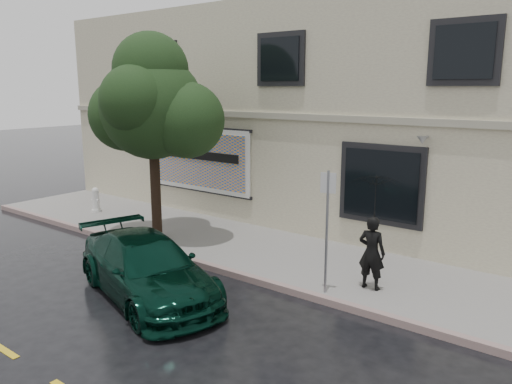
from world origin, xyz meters
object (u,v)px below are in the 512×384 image
Objects in this scene: street_tree at (152,108)px; fire_hydrant at (96,200)px; car at (147,268)px; pedestrian at (372,253)px.

street_tree is 5.28m from fire_hydrant.
fire_hydrant is at bearing 80.49° from car.
street_tree is (-2.72, 2.70, 3.21)m from car.
car is at bearing 35.67° from pedestrian.
street_tree is at bearing 6.11° from fire_hydrant.
pedestrian reaches higher than fire_hydrant.
street_tree is at bearing -0.28° from pedestrian.
fire_hydrant is (-4.06, 0.80, -3.29)m from street_tree.
pedestrian is 0.31× the size of street_tree.
street_tree reaches higher than pedestrian.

